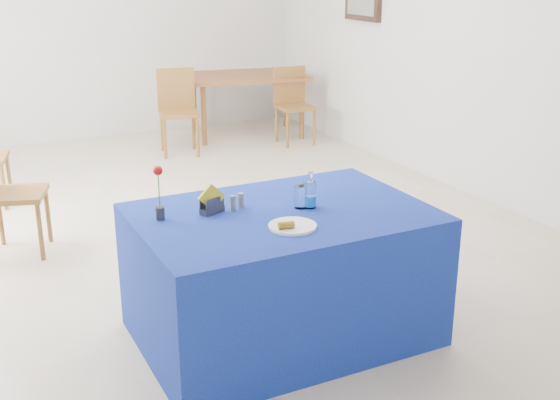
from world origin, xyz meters
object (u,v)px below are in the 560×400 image
Objects in this scene: blue_table at (282,274)px; plate at (293,226)px; chair_bg_right at (292,100)px; chair_win_a at (2,185)px; chair_bg_left at (177,105)px; water_bottle at (310,195)px; oak_table at (247,81)px.

plate is at bearing -104.51° from blue_table.
chair_bg_right is 3.99m from chair_win_a.
chair_bg_left is 1.02× the size of chair_win_a.
chair_win_a is (-1.20, 2.22, -0.24)m from plate.
plate is 0.46m from blue_table.
water_bottle is at bearing 45.48° from plate.
water_bottle is 0.24× the size of chair_bg_right.
chair_win_a is (-2.07, -2.21, -0.01)m from chair_bg_left.
water_bottle is 0.23× the size of chair_win_a.
water_bottle reaches higher than chair_bg_left.
chair_win_a reaches higher than oak_table.
oak_table is 1.75× the size of chair_bg_right.
chair_bg_right is 0.97× the size of chair_win_a.
oak_table is (1.89, 4.83, -0.09)m from plate.
plate is at bearing -133.53° from chair_win_a.
blue_table is at bearing -129.34° from chair_win_a.
plate is 0.16× the size of blue_table.
chair_bg_right reaches higher than blue_table.
water_bottle is at bearing -86.01° from chair_bg_left.
plate is 4.52m from chair_bg_left.
chair_win_a reaches higher than chair_bg_right.
water_bottle is (0.17, -0.01, 0.45)m from blue_table.
chair_bg_right is at bearing -41.29° from chair_win_a.
plate is at bearing -111.40° from oak_table.
blue_table is 4.57m from chair_bg_right.
chair_bg_right is at bearing 61.68° from blue_table.
oak_table is 4.05m from chair_win_a.
blue_table is 4.27m from chair_bg_left.
plate is at bearing -134.52° from water_bottle.
chair_win_a is (-1.27, 1.98, 0.15)m from blue_table.
blue_table is 1.80× the size of chair_bg_right.
chair_win_a is (-3.43, -2.04, 0.02)m from chair_bg_right.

